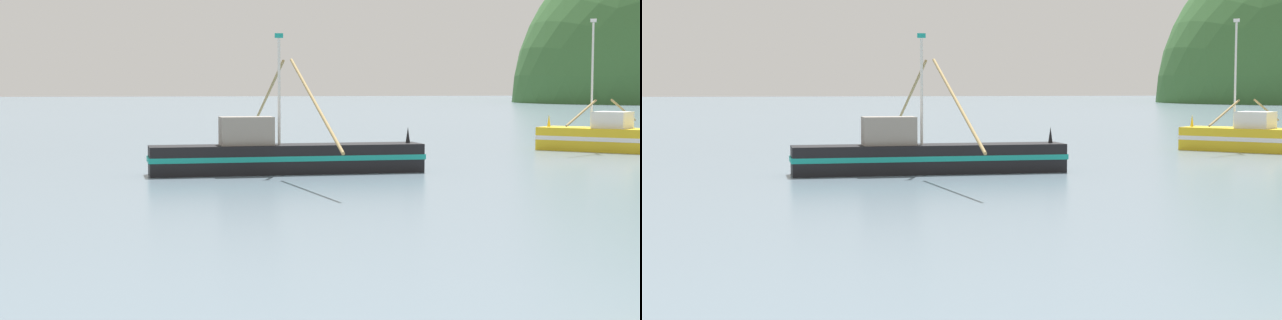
{
  "view_description": "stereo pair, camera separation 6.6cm",
  "coord_description": "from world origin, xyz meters",
  "views": [
    {
      "loc": [
        -4.62,
        -3.87,
        3.82
      ],
      "look_at": [
        1.19,
        26.67,
        1.4
      ],
      "focal_mm": 54.94,
      "sensor_mm": 36.0,
      "label": 1
    },
    {
      "loc": [
        -4.56,
        -3.88,
        3.82
      ],
      "look_at": [
        1.19,
        26.67,
        1.4
      ],
      "focal_mm": 54.94,
      "sensor_mm": 36.0,
      "label": 2
    }
  ],
  "objects": [
    {
      "name": "fishing_boat_yellow",
      "position": [
        21.62,
        47.65,
        0.8
      ],
      "size": [
        7.94,
        7.32,
        7.52
      ],
      "rotation": [
        0.0,
        0.0,
        2.31
      ],
      "color": "gold",
      "rests_on": "ground"
    },
    {
      "name": "fishing_boat_black",
      "position": [
        1.64,
        37.38,
        0.77
      ],
      "size": [
        11.88,
        19.91,
        5.96
      ],
      "rotation": [
        0.0,
        0.0,
        0.03
      ],
      "color": "black",
      "rests_on": "ground"
    }
  ]
}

